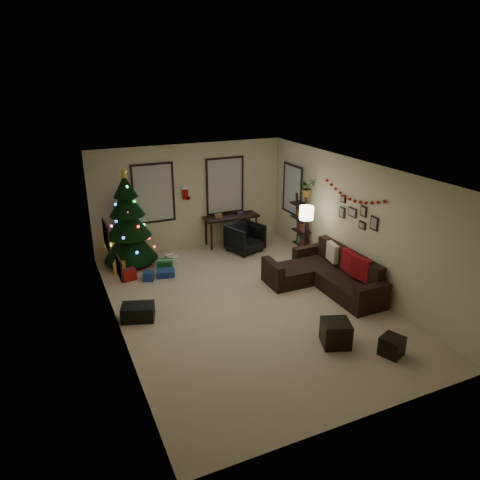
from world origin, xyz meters
name	(u,v)px	position (x,y,z in m)	size (l,w,h in m)	color
floor	(248,304)	(0.00, 0.00, 0.00)	(7.00, 7.00, 0.00)	beige
ceiling	(249,171)	(0.00, 0.00, 2.70)	(7.00, 7.00, 0.00)	white
wall_back	(190,197)	(0.00, 3.50, 1.35)	(5.00, 5.00, 0.00)	beige
wall_front	(368,333)	(0.00, -3.50, 1.35)	(5.00, 5.00, 0.00)	beige
wall_left	(114,263)	(-2.50, 0.00, 1.35)	(7.00, 7.00, 0.00)	beige
wall_right	(355,224)	(2.50, 0.00, 1.35)	(7.00, 7.00, 0.00)	beige
window_back_left	(153,193)	(-0.95, 3.47, 1.55)	(1.05, 0.06, 1.50)	#728CB2
window_back_right	(225,186)	(0.95, 3.47, 1.55)	(1.05, 0.06, 1.50)	#728CB2
window_right_wall	(293,190)	(2.47, 2.55, 1.50)	(0.06, 0.90, 1.30)	#728CB2
christmas_tree	(128,225)	(-1.70, 3.02, 0.98)	(1.27, 1.27, 2.36)	black
presents	(150,268)	(-1.43, 2.27, 0.11)	(1.50, 1.01, 0.28)	navy
sofa	(326,275)	(1.87, 0.01, 0.26)	(1.67, 2.45, 0.82)	black
pillow_red_a	(361,269)	(2.21, -0.65, 0.64)	(0.12, 0.46, 0.46)	maroon
pillow_red_b	(349,262)	(2.21, -0.28, 0.64)	(0.12, 0.47, 0.47)	maroon
pillow_cream	(333,252)	(2.21, 0.32, 0.63)	(0.12, 0.41, 0.41)	beige
ottoman_near	(336,333)	(0.76, -1.89, 0.22)	(0.46, 0.46, 0.44)	black
ottoman_far	(392,346)	(1.43, -2.51, 0.16)	(0.34, 0.34, 0.32)	black
desk	(231,219)	(1.02, 3.22, 0.69)	(1.45, 0.52, 0.78)	black
desk_chair	(245,238)	(1.13, 2.57, 0.37)	(0.72, 0.67, 0.74)	black
bookshelf	(302,226)	(2.30, 1.77, 0.77)	(0.30, 0.47, 1.58)	black
potted_plant	(307,185)	(2.30, 1.63, 1.85)	(0.51, 0.44, 0.57)	#4C4C4C
floor_lamp	(306,217)	(1.95, 1.05, 1.27)	(0.32, 0.32, 1.52)	black
art_map	(106,235)	(-2.48, 0.85, 1.56)	(0.04, 0.60, 0.50)	black
art_abstract	(119,268)	(-2.48, -0.40, 1.42)	(0.04, 0.45, 0.35)	black
gallery	(358,215)	(2.48, -0.07, 1.57)	(0.03, 1.25, 0.54)	black
garland	(353,195)	(2.45, 0.10, 1.97)	(0.08, 1.90, 0.30)	#A5140C
stocking_left	(185,193)	(-0.14, 3.43, 1.49)	(0.20, 0.05, 0.36)	#990F0C
stocking_right	(196,194)	(0.19, 3.61, 1.38)	(0.20, 0.05, 0.36)	#990F0C
storage_bin	(138,312)	(-2.13, 0.31, 0.15)	(0.60, 0.40, 0.30)	black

